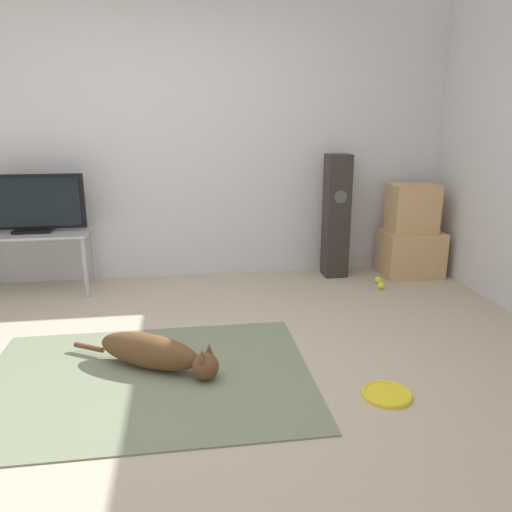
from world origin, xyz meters
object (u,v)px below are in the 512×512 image
dog (156,353)px  tennis_ball_by_boxes (381,286)px  floor_speaker (336,216)px  tennis_ball_near_speaker (378,280)px  cardboard_box_lower (410,253)px  cardboard_box_upper (412,208)px  tv_stand (35,240)px  tv (30,204)px  frisbee (387,394)px

dog → tennis_ball_by_boxes: dog is taller
floor_speaker → tennis_ball_near_speaker: bearing=-43.8°
cardboard_box_lower → cardboard_box_upper: (-0.02, 0.00, 0.44)m
dog → cardboard_box_upper: bearing=34.1°
cardboard_box_lower → tv_stand: (-3.39, 0.01, 0.25)m
tv → tennis_ball_by_boxes: bearing=-7.3°
frisbee → tv: bearing=138.4°
frisbee → cardboard_box_lower: bearing=62.3°
cardboard_box_upper → tv_stand: (-3.37, 0.01, -0.19)m
floor_speaker → tennis_ball_near_speaker: 0.70m
dog → cardboard_box_upper: size_ratio=2.02×
cardboard_box_upper → tv: (-3.37, 0.02, 0.12)m
cardboard_box_upper → floor_speaker: size_ratio=0.39×
cardboard_box_upper → tv: tv is taller
tv_stand → cardboard_box_upper: bearing=-0.2°
cardboard_box_upper → tennis_ball_by_boxes: (-0.41, -0.36, -0.62)m
tv_stand → tv: bearing=90.0°
frisbee → tv: (-2.32, 2.06, 0.76)m
cardboard_box_upper → tennis_ball_near_speaker: size_ratio=6.75×
dog → tennis_ball_near_speaker: size_ratio=13.61×
tv → tennis_ball_near_speaker: tv is taller
dog → tennis_ball_by_boxes: size_ratio=13.61×
cardboard_box_lower → tv_stand: bearing=179.8°
tennis_ball_near_speaker → tennis_ball_by_boxes: bearing=-101.9°
frisbee → tennis_ball_by_boxes: bearing=69.0°
frisbee → cardboard_box_lower: 2.31m
tennis_ball_by_boxes → tennis_ball_near_speaker: (0.03, 0.15, 0.00)m
tv → dog: bearing=-56.1°
tennis_ball_by_boxes → cardboard_box_lower: bearing=40.3°
dog → tennis_ball_near_speaker: (1.93, 1.35, -0.08)m
frisbee → floor_speaker: (0.35, 2.14, 0.56)m
dog → tv_stand: size_ratio=0.98×
floor_speaker → tennis_ball_by_boxes: size_ratio=17.35×
tv_stand → tv: (0.00, 0.00, 0.31)m
tv_stand → cardboard_box_lower: bearing=-0.2°
cardboard_box_lower → tennis_ball_near_speaker: cardboard_box_lower is taller
frisbee → tv: 3.19m
frisbee → tv_stand: size_ratio=0.29×
tennis_ball_by_boxes → tennis_ball_near_speaker: bearing=78.1°
cardboard_box_upper → floor_speaker: bearing=172.1°
cardboard_box_lower → cardboard_box_upper: cardboard_box_upper is taller
cardboard_box_upper → frisbee: bearing=-117.3°
cardboard_box_upper → tennis_ball_by_boxes: 0.82m
frisbee → cardboard_box_lower: (1.07, 2.04, 0.20)m
cardboard_box_upper → tv_stand: 3.37m
tv → tennis_ball_by_boxes: 3.07m
dog → cardboard_box_upper: 2.84m
cardboard_box_upper → floor_speaker: floor_speaker is taller
tv → tennis_ball_near_speaker: (2.99, -0.23, -0.74)m
dog → tv_stand: bearing=123.9°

